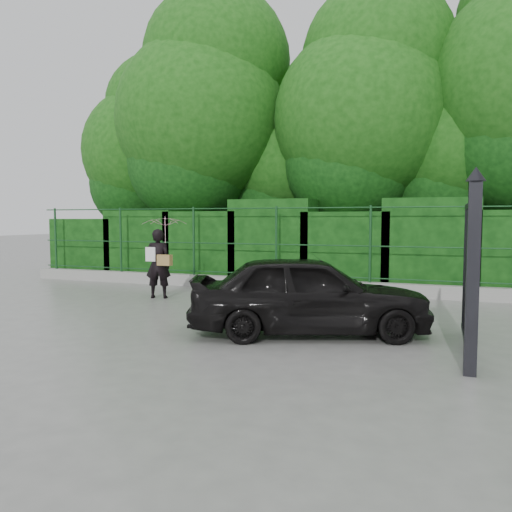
% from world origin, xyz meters
% --- Properties ---
extents(ground, '(80.00, 80.00, 0.00)m').
position_xyz_m(ground, '(0.00, 0.00, 0.00)').
color(ground, gray).
extents(kerb, '(14.00, 0.25, 0.30)m').
position_xyz_m(kerb, '(0.00, 4.50, 0.15)').
color(kerb, '#9E9E99').
rests_on(kerb, ground).
extents(fence, '(14.13, 0.06, 1.80)m').
position_xyz_m(fence, '(0.22, 4.50, 1.20)').
color(fence, '#16411D').
rests_on(fence, kerb).
extents(hedge, '(14.20, 1.20, 2.30)m').
position_xyz_m(hedge, '(0.15, 5.50, 1.03)').
color(hedge, black).
rests_on(hedge, ground).
extents(trees, '(17.10, 6.15, 8.08)m').
position_xyz_m(trees, '(1.14, 7.74, 4.62)').
color(trees, black).
rests_on(trees, ground).
extents(gate, '(0.22, 2.33, 2.36)m').
position_xyz_m(gate, '(4.60, -0.72, 1.19)').
color(gate, black).
rests_on(gate, ground).
extents(woman, '(1.01, 1.02, 1.85)m').
position_xyz_m(woman, '(-1.59, 2.44, 1.23)').
color(woman, black).
rests_on(woman, ground).
extents(car, '(3.95, 2.63, 1.25)m').
position_xyz_m(car, '(2.36, 0.16, 0.62)').
color(car, black).
rests_on(car, ground).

